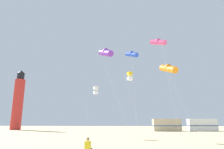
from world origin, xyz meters
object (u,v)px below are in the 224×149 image
Objects in this scene: lighthouse_distant at (18,101)px; rv_van_white at (202,125)px; kite_tube_orange at (168,68)px; kite_flyer_standing at (88,146)px; kite_box_white at (96,90)px; rv_van_tan at (167,125)px; kite_box_gold at (130,76)px; kite_tube_blue at (132,54)px; kite_tube_rainbow at (158,42)px; kite_tube_violet at (106,53)px.

rv_van_white is at bearing -4.26° from lighthouse_distant.
kite_tube_orange is 0.49× the size of lighthouse_distant.
rv_van_white reaches higher than kite_flyer_standing.
kite_box_white reaches higher than rv_van_tan.
kite_tube_blue reaches higher than kite_box_gold.
kite_box_white is at bearing -63.52° from kite_flyer_standing.
kite_tube_orange is at bearing -87.87° from kite_tube_rainbow.
kite_tube_rainbow reaches higher than kite_tube_violet.
kite_tube_violet is 0.61× the size of lighthouse_distant.
kite_box_white is (-2.57, 17.00, 6.18)m from kite_flyer_standing.
kite_tube_violet is at bearing -48.99° from lighthouse_distant.
kite_box_white is (-5.20, 2.76, -1.47)m from kite_box_gold.
lighthouse_distant is 40.71m from rv_van_tan.
kite_tube_blue is at bearing 136.50° from kite_tube_rainbow.
kite_tube_blue is at bearing -38.22° from lighthouse_distant.
kite_tube_blue is 7.74m from kite_box_white.
kite_tube_orange is (4.08, -6.37, -0.70)m from kite_box_gold.
kite_tube_blue reaches higher than rv_van_white.
lighthouse_distant is (-35.64, 33.33, 0.28)m from kite_tube_orange.
kite_tube_blue is at bearing 70.36° from kite_tube_violet.
kite_box_gold is at bearing -127.31° from rv_van_white.
kite_tube_orange reaches higher than kite_flyer_standing.
kite_tube_violet is at bearing -109.64° from kite_tube_blue.
kite_box_gold reaches higher than kite_tube_orange.
kite_tube_blue is 0.97× the size of kite_tube_rainbow.
rv_van_tan is at bearing 55.31° from kite_box_white.
kite_flyer_standing is at bearing -130.43° from kite_tube_orange.
kite_tube_violet is (-2.93, -8.21, -2.56)m from kite_tube_blue.
rv_van_white is (16.38, 21.54, -10.70)m from kite_tube_blue.
kite_flyer_standing is 38.23m from rv_van_tan.
lighthouse_distant is at bearing 131.01° from kite_tube_violet.
kite_tube_orange is at bearing -43.09° from lighthouse_distant.
kite_box_gold is 24.85m from rv_van_tan.
kite_box_gold is 1.20× the size of kite_box_white.
kite_tube_violet is (0.07, 7.85, 8.91)m from kite_flyer_standing.
kite_tube_blue is at bearing -9.57° from kite_box_white.
lighthouse_distant reaches higher than kite_tube_orange.
kite_tube_rainbow is (6.53, 12.71, 11.94)m from kite_flyer_standing.
kite_flyer_standing is 18.62m from kite_tube_rainbow.
lighthouse_distant is at bearing 168.52° from rv_van_tan.
kite_tube_orange is (3.70, -8.19, -4.53)m from kite_tube_blue.
kite_flyer_standing is at bearing -81.39° from kite_box_white.
rv_van_tan is at bearing -174.92° from rv_van_white.
kite_tube_orange is at bearing -112.56° from kite_flyer_standing.
rv_van_tan is 8.44m from rv_van_white.
lighthouse_distant is (-31.93, 25.14, -4.25)m from kite_tube_blue.
kite_box_white is at bearing 152.05° from kite_box_gold.
kite_tube_orange is at bearing -57.36° from kite_box_gold.
kite_tube_blue is 4.88m from kite_tube_rainbow.
rv_van_tan is at bearing -88.85° from kite_flyer_standing.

